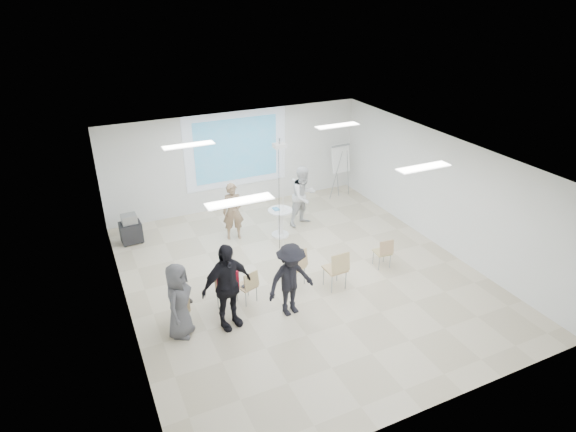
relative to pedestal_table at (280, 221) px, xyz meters
name	(u,v)px	position (x,y,z in m)	size (l,w,h in m)	color
floor	(302,277)	(-0.36, -2.08, -0.51)	(8.00, 9.00, 0.10)	beige
ceiling	(304,155)	(-0.36, -2.08, 2.59)	(8.00, 9.00, 0.10)	white
wall_back	(236,160)	(-0.36, 2.47, 1.04)	(8.00, 0.10, 3.00)	silver
wall_left	(118,259)	(-4.41, -2.08, 1.04)	(0.10, 9.00, 3.00)	silver
wall_right	(442,191)	(3.69, -2.08, 1.04)	(0.10, 9.00, 3.00)	silver
projection_halo	(236,149)	(-0.36, 2.40, 1.39)	(3.20, 0.01, 2.30)	silver
projection_image	(236,150)	(-0.36, 2.39, 1.39)	(2.60, 0.01, 1.90)	#3793BD
pedestal_table	(280,221)	(0.00, 0.00, 0.00)	(0.69, 0.69, 0.82)	white
player_left	(233,208)	(-1.19, 0.44, 0.45)	(0.66, 0.45, 1.81)	#8E7257
player_right	(304,193)	(0.91, 0.39, 0.52)	(0.94, 0.75, 1.95)	white
controller_left	(236,194)	(-1.01, 0.69, 0.74)	(0.04, 0.12, 0.04)	silver
controller_right	(294,180)	(0.73, 0.64, 0.86)	(0.04, 0.13, 0.04)	white
chair_far_left	(180,306)	(-3.43, -2.70, 0.04)	(0.45, 0.48, 0.83)	tan
chair_left_mid	(225,283)	(-2.38, -2.44, 0.12)	(0.56, 0.59, 0.98)	tan
chair_left_inner	(248,284)	(-1.90, -2.55, 0.02)	(0.48, 0.50, 0.81)	tan
chair_center	(296,265)	(-0.67, -2.39, 0.11)	(0.60, 0.62, 0.95)	tan
chair_right_inner	(337,267)	(0.11, -2.91, 0.12)	(0.47, 0.51, 0.98)	tan
chair_right_far	(384,251)	(1.62, -2.60, 0.02)	(0.41, 0.44, 0.80)	tan
red_jacket	(228,281)	(-2.36, -2.58, 0.26)	(0.47, 0.11, 0.45)	maroon
laptop	(246,284)	(-1.92, -2.46, -0.02)	(0.30, 0.22, 0.02)	black
audience_left	(226,281)	(-2.55, -3.10, 0.63)	(1.26, 0.76, 2.17)	black
audience_mid	(291,275)	(-1.22, -3.27, 0.48)	(1.22, 0.66, 1.88)	black
audience_outer	(178,297)	(-3.50, -2.96, 0.44)	(0.88, 0.58, 1.79)	#55555A
flipchart_easel	(341,159)	(2.88, 1.66, 0.85)	(0.76, 0.58, 1.77)	gray
av_cart	(131,230)	(-3.81, 1.35, -0.08)	(0.57, 0.47, 0.83)	black
ceiling_projector	(280,151)	(-0.26, -0.59, 2.23)	(0.30, 0.25, 3.00)	white
fluor_panel_nw	(189,145)	(-2.36, -0.08, 2.51)	(1.20, 0.30, 0.02)	white
fluor_panel_ne	(337,126)	(1.64, -0.08, 2.51)	(1.20, 0.30, 0.02)	white
fluor_panel_sw	(240,201)	(-2.36, -3.58, 2.51)	(1.20, 0.30, 0.02)	white
fluor_panel_se	(424,167)	(1.64, -3.58, 2.51)	(1.20, 0.30, 0.02)	white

